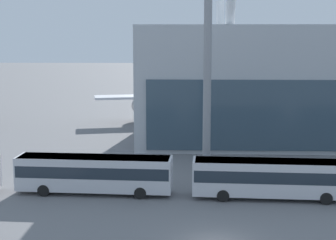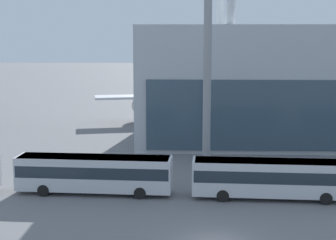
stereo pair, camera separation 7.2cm
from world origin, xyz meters
TOP-DOWN VIEW (x-y plane):
  - airliner_at_gate_far at (-0.04, 50.42)m, footprint 32.60×35.56m
  - shuttle_bus_2 at (-9.64, 10.62)m, footprint 13.29×3.30m
  - shuttle_bus_3 at (5.26, 9.67)m, footprint 13.28×3.26m

SIDE VIEW (x-z plane):
  - shuttle_bus_2 at x=-9.64m, z-range 0.28..3.49m
  - shuttle_bus_3 at x=5.26m, z-range 0.28..3.49m
  - airliner_at_gate_far at x=-0.04m, z-range -1.87..11.34m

